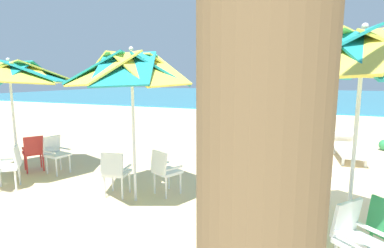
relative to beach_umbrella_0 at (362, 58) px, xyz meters
name	(u,v)px	position (x,y,z in m)	size (l,w,h in m)	color
ground_plane	(350,180)	(0.34, 2.91, -2.46)	(80.00, 80.00, 0.00)	beige
sea	(321,96)	(0.34, 33.32, -2.41)	(80.00, 36.00, 0.10)	teal
surf_foam	(327,115)	(0.34, 15.02, -2.45)	(80.00, 0.70, 0.01)	white
beach_umbrella_0	(362,58)	(0.00, 0.00, 0.00)	(2.50, 2.50, 2.86)	silver
plastic_chair_0	(282,208)	(-0.82, -0.25, -1.96)	(0.61, 0.59, 0.87)	white
plastic_chair_2	(356,237)	(0.00, -0.71, -1.96)	(0.63, 0.63, 0.87)	white
beach_umbrella_1	(132,71)	(-3.41, 0.19, -0.13)	(2.22, 2.22, 2.74)	silver
plastic_chair_3	(165,169)	(-3.05, 0.65, -1.96)	(0.59, 0.60, 0.87)	white
plastic_chair_4	(115,171)	(-3.86, 0.22, -1.96)	(0.52, 0.54, 0.87)	white
beach_umbrella_2	(9,73)	(-6.59, 0.34, -0.15)	(2.62, 2.62, 2.63)	silver
plastic_chair_5	(56,152)	(-6.00, 0.87, -1.96)	(0.53, 0.50, 0.87)	white
plastic_chair_6	(34,151)	(-6.59, 0.77, -1.96)	(0.63, 0.61, 0.87)	red
plastic_chair_7	(10,165)	(-6.06, -0.22, -1.96)	(0.63, 0.63, 0.87)	white
sun_lounger_1	(348,148)	(0.46, 4.91, -2.17)	(0.82, 2.19, 0.62)	white
sun_lounger_2	(278,140)	(-1.46, 5.27, -2.17)	(1.12, 2.23, 0.62)	white
sun_lounger_3	(223,138)	(-3.13, 4.94, -2.17)	(0.97, 2.22, 0.62)	white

